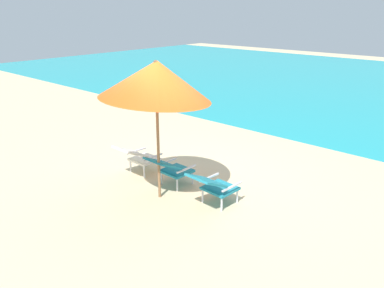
% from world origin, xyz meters
% --- Properties ---
extents(ground_plane, '(40.00, 40.00, 0.00)m').
position_xyz_m(ground_plane, '(0.00, 4.00, 0.00)').
color(ground_plane, '#CCB78E').
extents(lounge_chair_left, '(0.56, 0.89, 0.68)m').
position_xyz_m(lounge_chair_left, '(-0.99, -0.26, 0.40)').
color(lounge_chair_left, silver).
rests_on(lounge_chair_left, ground_plane).
extents(lounge_chair_center, '(0.56, 0.89, 0.68)m').
position_xyz_m(lounge_chair_center, '(-0.07, -0.25, 0.40)').
color(lounge_chair_center, teal).
rests_on(lounge_chair_center, ground_plane).
extents(lounge_chair_right, '(0.58, 0.90, 0.68)m').
position_xyz_m(lounge_chair_right, '(1.00, -0.29, 0.40)').
color(lounge_chair_right, teal).
rests_on(lounge_chair_right, ground_plane).
extents(beach_umbrella_center, '(2.56, 2.58, 2.52)m').
position_xyz_m(beach_umbrella_center, '(0.06, -0.67, 2.13)').
color(beach_umbrella_center, olive).
rests_on(beach_umbrella_center, ground_plane).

